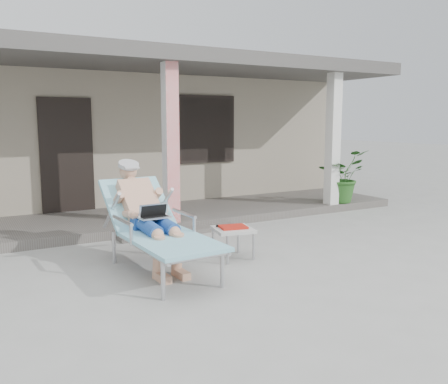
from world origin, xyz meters
TOP-DOWN VIEW (x-y plane):
  - ground at (0.00, 0.00)m, footprint 60.00×60.00m
  - house at (0.00, 6.50)m, footprint 10.40×5.40m
  - porch_deck at (0.00, 3.00)m, footprint 10.00×2.00m
  - porch_overhang at (0.00, 2.95)m, footprint 10.00×2.30m
  - porch_step at (0.00, 1.85)m, footprint 2.00×0.30m
  - lounger at (-1.01, 0.39)m, footprint 0.91×2.20m
  - side_table at (0.07, 0.24)m, footprint 0.58×0.58m
  - potted_palm at (3.85, 2.25)m, footprint 1.08×0.97m

SIDE VIEW (x-z plane):
  - ground at x=0.00m, z-range 0.00..0.00m
  - porch_step at x=0.00m, z-range 0.00..0.07m
  - porch_deck at x=0.00m, z-range 0.00..0.15m
  - side_table at x=0.07m, z-range 0.15..0.60m
  - potted_palm at x=3.85m, z-range 0.15..1.24m
  - lounger at x=-1.01m, z-range 0.16..1.57m
  - house at x=0.00m, z-range 0.02..3.32m
  - porch_overhang at x=0.00m, z-range 1.36..4.21m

